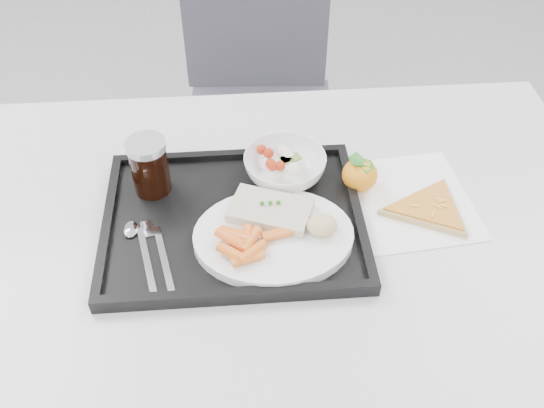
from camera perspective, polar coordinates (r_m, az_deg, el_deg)
table at (r=1.12m, az=1.22°, el=-3.93°), size 1.20×0.80×0.75m
chair at (r=1.79m, az=-1.26°, el=11.14°), size 0.45×0.45×0.93m
tray at (r=1.06m, az=-3.64°, el=-1.59°), size 0.45×0.35×0.03m
dinner_plate at (r=1.02m, az=0.14°, el=-3.07°), size 0.27×0.27×0.02m
fish_fillet at (r=1.03m, az=-0.15°, el=-0.59°), size 0.16×0.13×0.03m
bread_roll at (r=1.00m, az=4.72°, el=-2.01°), size 0.06×0.06×0.03m
salad_bowl at (r=1.12m, az=1.22°, el=3.54°), size 0.15×0.15×0.05m
cola_glass at (r=1.10m, az=-11.47°, el=3.60°), size 0.07×0.07×0.11m
cutlery at (r=1.03m, az=-11.73°, el=-3.95°), size 0.10×0.17×0.01m
napkin at (r=1.13m, az=12.04°, el=0.24°), size 0.27×0.26×0.00m
tangerine at (r=1.12m, az=8.27°, el=2.74°), size 0.08×0.08×0.07m
pizza_slice at (r=1.12m, az=14.59°, el=-0.42°), size 0.19×0.19×0.02m
carrot_pile at (r=0.98m, az=-2.42°, el=-3.73°), size 0.13×0.08×0.03m
salad_contents at (r=1.12m, az=0.91°, el=4.23°), size 0.08×0.08×0.02m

